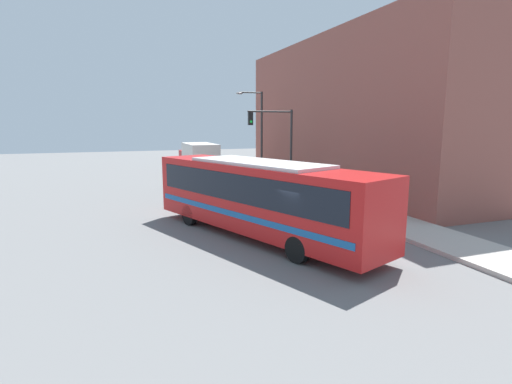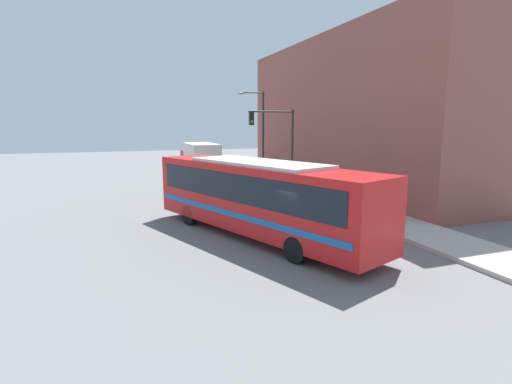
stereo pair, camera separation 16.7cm
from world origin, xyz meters
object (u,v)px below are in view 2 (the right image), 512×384
Objects in this scene: delivery_truck at (200,160)px; traffic_light_pole at (278,136)px; fire_hydrant at (358,207)px; street_lamp at (260,128)px; city_bus at (258,194)px; pedestrian_near_corner at (355,195)px.

traffic_light_pole reaches higher than delivery_truck.
street_lamp is (-0.04, 14.33, 3.85)m from fire_hydrant.
street_lamp reaches higher than city_bus.
fire_hydrant is 0.48× the size of pedestrian_near_corner.
city_bus reaches higher than fire_hydrant.
street_lamp reaches higher than delivery_truck.
city_bus is at bearing -165.34° from fire_hydrant.
delivery_truck is at bearing 150.36° from street_lamp.
street_lamp is at bearing 90.14° from fire_hydrant.
pedestrian_near_corner is (5.17, -15.77, -0.71)m from delivery_truck.
street_lamp reaches higher than pedestrian_near_corner.
street_lamp is at bearing 92.67° from pedestrian_near_corner.
city_bus is 17.18m from street_lamp.
street_lamp is 4.52× the size of pedestrian_near_corner.
delivery_truck is 5.91m from street_lamp.
city_bus is 7.59× the size of pedestrian_near_corner.
city_bus is 7.19m from pedestrian_near_corner.
city_bus is 11.34m from traffic_light_pole.
pedestrian_near_corner is at bearing -71.83° from delivery_truck.
fire_hydrant is 0.11× the size of street_lamp.
street_lamp is (4.56, -2.60, 2.72)m from delivery_truck.
city_bus reaches higher than pedestrian_near_corner.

